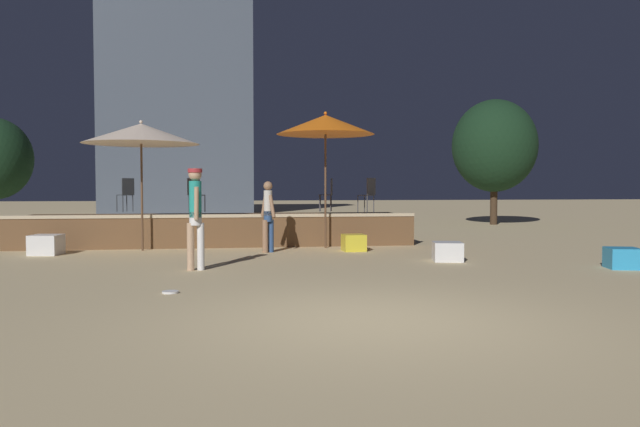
{
  "coord_description": "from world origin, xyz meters",
  "views": [
    {
      "loc": [
        -1.59,
        -6.79,
        1.51
      ],
      "look_at": [
        0.0,
        4.02,
        1.03
      ],
      "focal_mm": 35.0,
      "sensor_mm": 36.0,
      "label": 1
    }
  ],
  "objects_px": {
    "cube_seat_1": "(623,258)",
    "frisbee_disc": "(170,292)",
    "cube_seat_2": "(354,243)",
    "person_1": "(195,211)",
    "cube_seat_0": "(46,245)",
    "bistro_chair_0": "(329,191)",
    "bistro_chair_3": "(195,192)",
    "background_tree_1": "(494,146)",
    "bistro_chair_2": "(369,192)",
    "person_0": "(268,215)",
    "cube_seat_3": "(447,252)",
    "patio_umbrella_0": "(325,125)",
    "bistro_chair_1": "(127,191)",
    "patio_umbrella_1": "(141,134)"
  },
  "relations": [
    {
      "from": "cube_seat_2",
      "to": "frisbee_disc",
      "type": "bearing_deg",
      "value": -125.05
    },
    {
      "from": "cube_seat_2",
      "to": "bistro_chair_3",
      "type": "bearing_deg",
      "value": 146.41
    },
    {
      "from": "cube_seat_2",
      "to": "background_tree_1",
      "type": "relative_size",
      "value": 0.11
    },
    {
      "from": "bistro_chair_2",
      "to": "frisbee_disc",
      "type": "xyz_separation_m",
      "value": [
        -4.46,
        -7.02,
        -1.36
      ]
    },
    {
      "from": "cube_seat_1",
      "to": "patio_umbrella_0",
      "type": "bearing_deg",
      "value": 136.43
    },
    {
      "from": "background_tree_1",
      "to": "bistro_chair_2",
      "type": "bearing_deg",
      "value": -132.39
    },
    {
      "from": "patio_umbrella_0",
      "to": "background_tree_1",
      "type": "height_order",
      "value": "background_tree_1"
    },
    {
      "from": "patio_umbrella_0",
      "to": "cube_seat_3",
      "type": "xyz_separation_m",
      "value": [
        2.03,
        -3.02,
        -2.82
      ]
    },
    {
      "from": "cube_seat_1",
      "to": "bistro_chair_2",
      "type": "xyz_separation_m",
      "value": [
        -3.53,
        5.5,
        1.18
      ]
    },
    {
      "from": "bistro_chair_3",
      "to": "background_tree_1",
      "type": "xyz_separation_m",
      "value": [
        11.26,
        6.61,
        1.73
      ]
    },
    {
      "from": "person_0",
      "to": "bistro_chair_0",
      "type": "xyz_separation_m",
      "value": [
        1.82,
        2.56,
        0.51
      ]
    },
    {
      "from": "cube_seat_2",
      "to": "background_tree_1",
      "type": "bearing_deg",
      "value": 50.57
    },
    {
      "from": "person_0",
      "to": "bistro_chair_0",
      "type": "bearing_deg",
      "value": -157.41
    },
    {
      "from": "patio_umbrella_0",
      "to": "bistro_chair_2",
      "type": "xyz_separation_m",
      "value": [
        1.29,
        0.91,
        -1.64
      ]
    },
    {
      "from": "bistro_chair_3",
      "to": "patio_umbrella_0",
      "type": "bearing_deg",
      "value": -179.51
    },
    {
      "from": "cube_seat_3",
      "to": "bistro_chair_0",
      "type": "bearing_deg",
      "value": 109.43
    },
    {
      "from": "bistro_chair_0",
      "to": "person_1",
      "type": "bearing_deg",
      "value": -18.05
    },
    {
      "from": "cube_seat_0",
      "to": "background_tree_1",
      "type": "relative_size",
      "value": 0.14
    },
    {
      "from": "bistro_chair_0",
      "to": "frisbee_disc",
      "type": "distance_m",
      "value": 8.69
    },
    {
      "from": "bistro_chair_0",
      "to": "cube_seat_3",
      "type": "bearing_deg",
      "value": 32.74
    },
    {
      "from": "cube_seat_2",
      "to": "bistro_chair_2",
      "type": "relative_size",
      "value": 0.59
    },
    {
      "from": "cube_seat_3",
      "to": "person_1",
      "type": "bearing_deg",
      "value": -172.28
    },
    {
      "from": "patio_umbrella_1",
      "to": "bistro_chair_3",
      "type": "relative_size",
      "value": 3.39
    },
    {
      "from": "cube_seat_3",
      "to": "bistro_chair_2",
      "type": "relative_size",
      "value": 0.75
    },
    {
      "from": "cube_seat_2",
      "to": "person_0",
      "type": "distance_m",
      "value": 2.11
    },
    {
      "from": "cube_seat_1",
      "to": "bistro_chair_1",
      "type": "distance_m",
      "value": 12.09
    },
    {
      "from": "bistro_chair_2",
      "to": "bistro_chair_1",
      "type": "bearing_deg",
      "value": -54.0
    },
    {
      "from": "patio_umbrella_0",
      "to": "cube_seat_3",
      "type": "relative_size",
      "value": 4.94
    },
    {
      "from": "person_1",
      "to": "frisbee_disc",
      "type": "relative_size",
      "value": 7.95
    },
    {
      "from": "bistro_chair_2",
      "to": "patio_umbrella_0",
      "type": "bearing_deg",
      "value": -6.71
    },
    {
      "from": "cube_seat_1",
      "to": "bistro_chair_2",
      "type": "height_order",
      "value": "bistro_chair_2"
    },
    {
      "from": "patio_umbrella_1",
      "to": "person_1",
      "type": "distance_m",
      "value": 4.28
    },
    {
      "from": "cube_seat_1",
      "to": "frisbee_disc",
      "type": "relative_size",
      "value": 2.91
    },
    {
      "from": "person_0",
      "to": "bistro_chair_2",
      "type": "distance_m",
      "value": 3.3
    },
    {
      "from": "frisbee_disc",
      "to": "bistro_chair_2",
      "type": "bearing_deg",
      "value": 57.55
    },
    {
      "from": "patio_umbrella_0",
      "to": "cube_seat_2",
      "type": "xyz_separation_m",
      "value": [
        0.54,
        -0.81,
        -2.81
      ]
    },
    {
      "from": "patio_umbrella_1",
      "to": "bistro_chair_3",
      "type": "distance_m",
      "value": 2.46
    },
    {
      "from": "cube_seat_2",
      "to": "person_1",
      "type": "xyz_separation_m",
      "value": [
        -3.48,
        -2.88,
        0.87
      ]
    },
    {
      "from": "cube_seat_0",
      "to": "bistro_chair_3",
      "type": "height_order",
      "value": "bistro_chair_3"
    },
    {
      "from": "cube_seat_1",
      "to": "cube_seat_3",
      "type": "distance_m",
      "value": 3.2
    },
    {
      "from": "person_0",
      "to": "frisbee_disc",
      "type": "distance_m",
      "value": 5.6
    },
    {
      "from": "person_0",
      "to": "bistro_chair_2",
      "type": "relative_size",
      "value": 1.81
    },
    {
      "from": "patio_umbrella_0",
      "to": "bistro_chair_3",
      "type": "distance_m",
      "value": 3.99
    },
    {
      "from": "cube_seat_0",
      "to": "bistro_chair_0",
      "type": "relative_size",
      "value": 0.77
    },
    {
      "from": "cube_seat_3",
      "to": "person_1",
      "type": "distance_m",
      "value": 5.09
    },
    {
      "from": "bistro_chair_0",
      "to": "person_0",
      "type": "bearing_deg",
      "value": -22.03
    },
    {
      "from": "cube_seat_2",
      "to": "person_1",
      "type": "relative_size",
      "value": 0.29
    },
    {
      "from": "cube_seat_0",
      "to": "bistro_chair_0",
      "type": "bearing_deg",
      "value": 19.12
    },
    {
      "from": "person_1",
      "to": "background_tree_1",
      "type": "xyz_separation_m",
      "value": [
        10.97,
        11.99,
        2.04
      ]
    },
    {
      "from": "cube_seat_1",
      "to": "person_1",
      "type": "height_order",
      "value": "person_1"
    }
  ]
}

